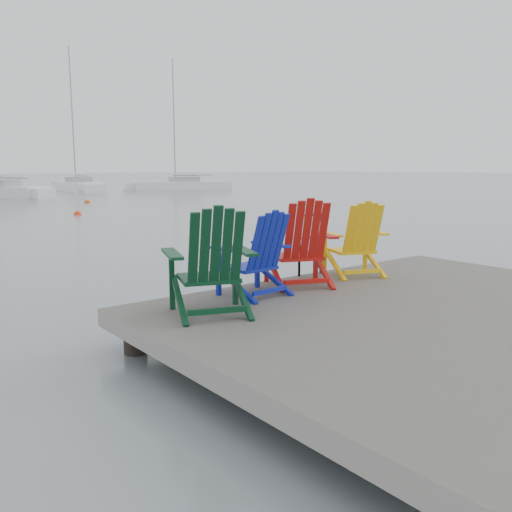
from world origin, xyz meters
TOP-DOWN VIEW (x-y plane):
  - ground at (0.00, 0.00)m, footprint 400.00×400.00m
  - dock at (0.00, 0.00)m, footprint 6.00×5.00m
  - handrail at (0.25, 2.45)m, footprint 0.48×0.04m
  - chair_green at (-2.14, 1.48)m, footprint 1.11×1.06m
  - chair_blue at (-1.21, 1.88)m, footprint 0.87×0.82m
  - chair_red at (-0.41, 1.96)m, footprint 1.12×1.07m
  - chair_yellow at (0.70, 1.97)m, footprint 1.04×0.99m
  - sailboat_mid at (12.36, 44.59)m, footprint 3.29×9.48m
  - sailboat_far at (20.16, 39.98)m, footprint 8.77×4.15m
  - buoy_a at (3.36, 20.34)m, footprint 0.34×0.34m
  - buoy_c at (6.77, 27.97)m, footprint 0.36×0.36m

SIDE VIEW (x-z plane):
  - ground at x=0.00m, z-range 0.00..0.00m
  - buoy_a at x=3.36m, z-range -0.17..0.17m
  - buoy_c at x=6.77m, z-range -0.18..0.18m
  - dock at x=0.00m, z-range -0.35..1.05m
  - sailboat_mid at x=12.36m, z-range -6.00..6.71m
  - sailboat_far at x=20.16m, z-range -5.50..6.21m
  - chair_blue at x=-1.21m, z-range 0.50..1.54m
  - chair_yellow at x=0.70m, z-range 0.50..1.58m
  - handrail at x=0.25m, z-range 0.59..1.49m
  - chair_red at x=-0.41m, z-range 0.50..1.65m
  - chair_green at x=-2.14m, z-range 0.50..1.66m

